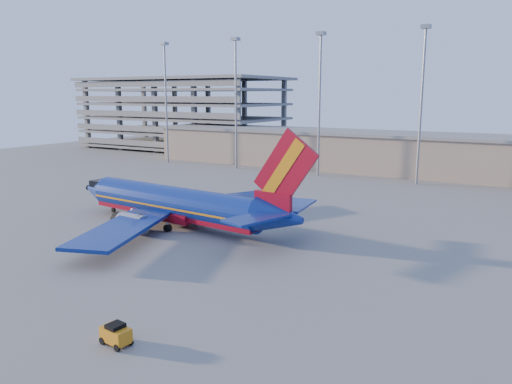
# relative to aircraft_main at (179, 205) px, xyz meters

# --- Properties ---
(ground) EXTENTS (220.00, 220.00, 0.00)m
(ground) POSITION_rel_aircraft_main_xyz_m (4.14, 0.24, -2.80)
(ground) COLOR slate
(ground) RESTS_ON ground
(terminal_building) EXTENTS (122.00, 16.00, 8.50)m
(terminal_building) POSITION_rel_aircraft_main_xyz_m (14.14, 58.24, 1.52)
(terminal_building) COLOR #9F866E
(terminal_building) RESTS_ON ground
(parking_garage) EXTENTS (62.00, 32.00, 21.40)m
(parking_garage) POSITION_rel_aircraft_main_xyz_m (-57.86, 74.29, 8.93)
(parking_garage) COLOR slate
(parking_garage) RESTS_ON ground
(light_mast_row) EXTENTS (101.60, 1.60, 28.65)m
(light_mast_row) POSITION_rel_aircraft_main_xyz_m (9.14, 46.24, 14.76)
(light_mast_row) COLOR gray
(light_mast_row) RESTS_ON ground
(aircraft_main) EXTENTS (38.64, 37.04, 13.09)m
(aircraft_main) POSITION_rel_aircraft_main_xyz_m (0.00, 0.00, 0.00)
(aircraft_main) COLOR navy
(aircraft_main) RESTS_ON ground
(baggage_tug) EXTENTS (2.23, 1.51, 1.50)m
(baggage_tug) POSITION_rel_aircraft_main_xyz_m (15.82, -26.42, -2.01)
(baggage_tug) COLOR orange
(baggage_tug) RESTS_ON ground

